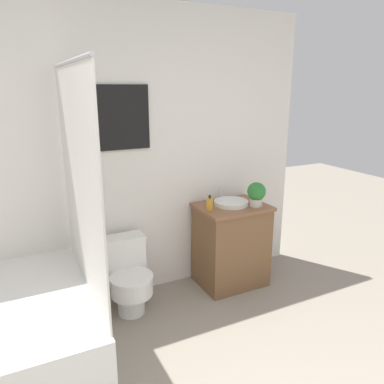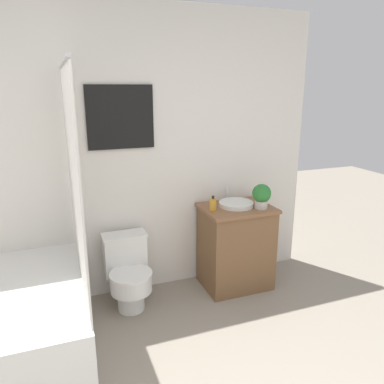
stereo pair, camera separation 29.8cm
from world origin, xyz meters
name	(u,v)px [view 2 (the right image)]	position (x,y,z in m)	size (l,w,h in m)	color
wall_back	(134,156)	(0.00, 2.30, 1.26)	(3.36, 0.07, 2.50)	white
shower_area	(41,315)	(-0.84, 1.61, 0.31)	(0.65, 1.34, 1.98)	white
toilet	(128,272)	(-0.15, 2.02, 0.32)	(0.38, 0.50, 0.62)	white
vanity	(236,246)	(0.86, 2.02, 0.39)	(0.64, 0.49, 0.78)	brown
sink	(236,204)	(0.86, 2.04, 0.80)	(0.31, 0.35, 0.13)	white
soap_bottle	(213,204)	(0.62, 2.01, 0.84)	(0.06, 0.06, 0.13)	gold
potted_plant	(262,195)	(1.04, 1.91, 0.90)	(0.17, 0.17, 0.22)	beige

